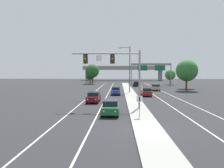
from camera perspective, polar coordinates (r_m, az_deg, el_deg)
The scene contains 23 objects.
ground_plane at distance 18.88m, azimuth 9.02°, elevation -11.33°, with size 260.00×260.00×0.00m, color #28282B.
median_island at distance 36.51m, azimuth 5.47°, elevation -4.17°, with size 2.40×110.00×0.15m, color #9E9B93.
lane_stripe_oncoming_center at distance 43.46m, azimuth -1.33°, elevation -3.08°, with size 0.14×100.00×0.01m, color silver.
lane_stripe_receding_center at distance 43.96m, azimuth 11.02°, elevation -3.07°, with size 0.14×100.00×0.01m, color silver.
edge_stripe_left at distance 43.76m, azimuth -5.65°, elevation -3.05°, with size 0.14×100.00×0.01m, color silver.
edge_stripe_right at distance 44.61m, azimuth 15.21°, elevation -3.03°, with size 0.14×100.00×0.01m, color silver.
overhead_signal_mast at distance 28.52m, azimuth 1.31°, elevation 4.50°, with size 8.60×0.44×7.20m.
median_sign_post at distance 22.83m, azimuth 6.92°, elevation -4.74°, with size 0.60×0.10×2.20m.
street_lamp_median at distance 49.87m, azimuth 4.23°, elevation 4.37°, with size 2.58×0.28×10.00m.
car_oncoming_green at distance 24.99m, azimuth -0.37°, elevation -5.81°, with size 1.85×4.48×1.58m.
car_oncoming_darkred at distance 34.85m, azimuth -4.66°, elevation -3.28°, with size 1.86×4.49×1.58m.
car_oncoming_blue at distance 46.23m, azimuth 0.96°, elevation -1.69°, with size 1.88×4.49×1.58m.
car_receding_red at distance 44.25m, azimuth 8.55°, elevation -1.94°, with size 1.83×4.48×1.58m.
car_receding_tan at distance 57.43m, azimuth 10.85°, elevation -0.81°, with size 1.88×4.50×1.58m.
car_receding_black at distance 72.76m, azimuth 6.07°, elevation 0.05°, with size 1.92×4.51×1.58m.
highway_sign_gantry at distance 76.15m, azimuth 9.79°, elevation 4.18°, with size 13.28×0.42×7.50m.
overpass_bridge at distance 119.93m, azimuth 2.93°, elevation 3.63°, with size 42.40×6.40×7.65m.
tree_far_right_c at distance 84.18m, azimuth 14.40°, elevation 2.25°, with size 3.78×3.78×5.46m.
tree_far_left_c at distance 85.50m, azimuth -5.00°, elevation 3.25°, with size 5.19×5.19×7.51m.
tree_far_right_a at distance 58.05m, azimuth 18.26°, elevation 3.21°, with size 5.24×5.24×7.58m.
tree_far_left_a at distance 90.64m, azimuth -5.52°, elevation 2.06°, with size 3.23×3.23×4.67m.
tree_far_left_b at distance 104.17m, azimuth -4.81°, elevation 3.23°, with size 5.21×5.21×7.53m.
tree_far_right_b at distance 65.39m, azimuth 18.14°, elevation 2.67°, with size 4.62×4.62×6.68m.
Camera 1 is at (-2.33, -18.14, 4.70)m, focal length 36.44 mm.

